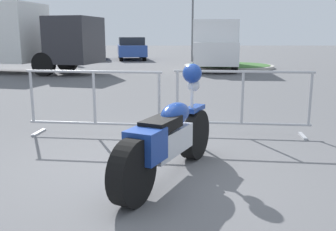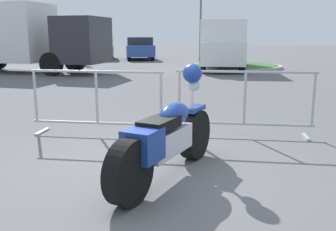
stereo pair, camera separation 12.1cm
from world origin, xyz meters
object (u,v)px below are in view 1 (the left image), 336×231
at_px(crowd_barrier_near, 94,102).
at_px(crowd_barrier_far, 242,102).
at_px(delivery_van, 214,44).
at_px(pedestrian, 75,48).
at_px(box_truck, 3,35).
at_px(parked_car_green, 52,48).
at_px(street_lamp, 192,1).
at_px(parked_car_white, 92,49).
at_px(motorcycle, 168,137).
at_px(parked_car_blue, 131,48).
at_px(parked_car_tan, 14,49).

xyz_separation_m(crowd_barrier_near, crowd_barrier_far, (2.41, 0.00, 0.00)).
distance_m(crowd_barrier_far, delivery_van, 12.48).
bearing_deg(pedestrian, box_truck, 14.64).
relative_size(parked_car_green, street_lamp, 0.82).
relative_size(box_truck, street_lamp, 1.41).
distance_m(crowd_barrier_near, parked_car_white, 20.53).
relative_size(motorcycle, parked_car_blue, 0.45).
height_order(crowd_barrier_far, parked_car_white, parked_car_white).
xyz_separation_m(motorcycle, crowd_barrier_far, (1.20, 1.89, 0.07)).
xyz_separation_m(parked_car_white, street_lamp, (6.75, -1.95, 2.97)).
distance_m(crowd_barrier_near, pedestrian, 15.74).
distance_m(motorcycle, street_lamp, 20.39).
height_order(box_truck, parked_car_green, box_truck).
height_order(motorcycle, crowd_barrier_far, motorcycle).
height_order(motorcycle, parked_car_white, parked_car_white).
xyz_separation_m(box_truck, parked_car_green, (-0.69, 9.19, -0.87)).
xyz_separation_m(box_truck, parked_car_blue, (4.68, 9.42, -0.87)).
distance_m(crowd_barrier_far, pedestrian, 16.52).
bearing_deg(motorcycle, parked_car_white, 39.12).
bearing_deg(parked_car_tan, motorcycle, -162.82).
xyz_separation_m(box_truck, parked_car_tan, (-3.38, 9.41, -0.91)).
bearing_deg(crowd_barrier_near, delivery_van, 74.51).
bearing_deg(pedestrian, delivery_van, 108.28).
relative_size(crowd_barrier_near, parked_car_blue, 0.47).
bearing_deg(crowd_barrier_near, crowd_barrier_far, 0.00).
bearing_deg(box_truck, parked_car_white, 91.95).
xyz_separation_m(crowd_barrier_near, parked_car_white, (-4.01, 20.14, 0.19)).
distance_m(box_truck, parked_car_green, 9.26).
bearing_deg(parked_car_blue, parked_car_green, 83.91).
height_order(box_truck, delivery_van, box_truck).
height_order(crowd_barrier_far, parked_car_blue, parked_car_blue).
bearing_deg(motorcycle, box_truck, 55.47).
xyz_separation_m(parked_car_tan, pedestrian, (5.39, -4.96, 0.20)).
distance_m(motorcycle, parked_car_blue, 22.22).
relative_size(motorcycle, street_lamp, 0.37).
relative_size(parked_car_tan, parked_car_blue, 0.94).
bearing_deg(parked_car_tan, parked_car_green, -103.10).
distance_m(motorcycle, crowd_barrier_far, 2.24).
height_order(parked_car_tan, street_lamp, street_lamp).
bearing_deg(crowd_barrier_far, parked_car_blue, 100.47).
xyz_separation_m(crowd_barrier_near, street_lamp, (2.74, 18.19, 3.16)).
bearing_deg(parked_car_green, crowd_barrier_far, -163.94).
bearing_deg(pedestrian, crowd_barrier_near, 53.61).
bearing_deg(crowd_barrier_near, street_lamp, 81.43).
relative_size(crowd_barrier_near, delivery_van, 0.43).
relative_size(motorcycle, parked_car_white, 0.46).
height_order(motorcycle, parked_car_tan, parked_car_tan).
bearing_deg(street_lamp, pedestrian, -156.23).
bearing_deg(box_truck, parked_car_green, 108.29).
bearing_deg(crowd_barrier_far, motorcycle, -122.52).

